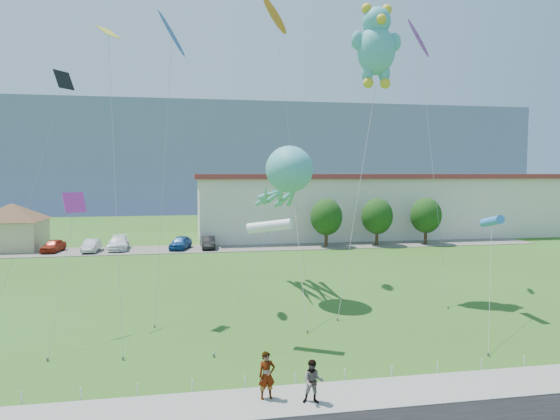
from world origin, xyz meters
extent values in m
plane|color=#345919|center=(0.00, 0.00, 0.00)|extent=(160.00, 160.00, 0.00)
cube|color=gray|center=(0.00, -2.75, 0.05)|extent=(80.00, 2.50, 0.10)
cube|color=#59544C|center=(0.00, 35.00, 0.03)|extent=(70.00, 6.00, 0.06)
cube|color=slate|center=(0.00, 120.00, 12.50)|extent=(160.00, 50.00, 25.00)
cube|color=#C2B685|center=(-24.00, 38.00, 1.60)|extent=(6.00, 6.00, 3.20)
pyramid|color=brown|center=(-24.00, 38.00, 4.10)|extent=(9.20, 9.20, 1.80)
cube|color=beige|center=(26.00, 44.00, 3.80)|extent=(60.00, 14.00, 7.60)
cube|color=maroon|center=(26.00, 44.00, 7.90)|extent=(61.00, 15.00, 0.60)
cylinder|color=white|center=(-11.00, -1.30, 0.25)|extent=(0.05, 0.05, 0.50)
cylinder|color=white|center=(-9.00, -1.30, 0.25)|extent=(0.05, 0.05, 0.50)
cylinder|color=white|center=(-7.00, -1.30, 0.25)|extent=(0.05, 0.05, 0.50)
cylinder|color=white|center=(-5.00, -1.30, 0.25)|extent=(0.05, 0.05, 0.50)
cylinder|color=white|center=(-3.00, -1.30, 0.25)|extent=(0.05, 0.05, 0.50)
cylinder|color=white|center=(-1.00, -1.30, 0.25)|extent=(0.05, 0.05, 0.50)
cylinder|color=white|center=(1.00, -1.30, 0.25)|extent=(0.05, 0.05, 0.50)
cylinder|color=white|center=(3.00, -1.30, 0.25)|extent=(0.05, 0.05, 0.50)
cylinder|color=white|center=(5.00, -1.30, 0.25)|extent=(0.05, 0.05, 0.50)
cylinder|color=white|center=(7.00, -1.30, 0.25)|extent=(0.05, 0.05, 0.50)
cylinder|color=white|center=(9.00, -1.30, 0.25)|extent=(0.05, 0.05, 0.50)
cylinder|color=#3F2B19|center=(10.00, 34.00, 1.10)|extent=(0.36, 0.36, 2.20)
ellipsoid|color=#14380F|center=(10.00, 34.00, 3.40)|extent=(3.60, 3.60, 4.14)
cylinder|color=#3F2B19|center=(16.00, 34.00, 1.10)|extent=(0.36, 0.36, 2.20)
ellipsoid|color=#14380F|center=(16.00, 34.00, 3.40)|extent=(3.60, 3.60, 4.14)
cylinder|color=#3F2B19|center=(22.00, 34.00, 1.10)|extent=(0.36, 0.36, 2.20)
ellipsoid|color=#14380F|center=(22.00, 34.00, 3.40)|extent=(3.60, 3.60, 4.14)
imported|color=gray|center=(-2.33, -2.51, 0.96)|extent=(0.68, 0.50, 1.73)
imported|color=gray|center=(-0.76, -3.14, 0.88)|extent=(0.87, 0.74, 1.55)
imported|color=#A12713|center=(-19.22, 35.31, 0.71)|extent=(2.13, 4.01, 1.30)
imported|color=#BABBC1|center=(-15.29, 34.64, 0.70)|extent=(1.51, 3.96, 1.29)
imported|color=white|center=(-12.70, 35.68, 0.79)|extent=(2.29, 5.10, 1.45)
imported|color=#1A4B90|center=(-6.11, 34.96, 0.77)|extent=(2.76, 4.46, 1.42)
imported|color=black|center=(-3.14, 34.83, 0.73)|extent=(1.45, 4.10, 1.35)
ellipsoid|color=teal|center=(1.25, 11.41, 8.53)|extent=(3.01, 3.91, 3.01)
sphere|color=white|center=(0.72, 10.23, 8.85)|extent=(0.47, 0.47, 0.47)
sphere|color=white|center=(1.79, 10.23, 8.85)|extent=(0.47, 0.47, 0.47)
cylinder|color=slate|center=(0.90, 4.75, 0.08)|extent=(0.10, 0.10, 0.16)
cylinder|color=gray|center=(1.08, 7.58, 3.95)|extent=(0.38, 5.68, 7.59)
ellipsoid|color=teal|center=(7.20, 11.97, 16.36)|extent=(2.55, 2.17, 3.19)
sphere|color=teal|center=(7.20, 11.97, 18.23)|extent=(1.87, 1.87, 1.87)
sphere|color=gold|center=(6.52, 11.97, 19.01)|extent=(0.69, 0.69, 0.69)
sphere|color=gold|center=(7.89, 11.97, 19.01)|extent=(0.69, 0.69, 0.69)
sphere|color=gold|center=(7.20, 11.19, 18.13)|extent=(0.69, 0.69, 0.69)
ellipsoid|color=teal|center=(5.93, 11.97, 16.95)|extent=(0.88, 0.63, 1.24)
ellipsoid|color=teal|center=(8.48, 11.97, 16.95)|extent=(0.88, 0.63, 1.24)
ellipsoid|color=teal|center=(6.61, 11.97, 14.89)|extent=(0.79, 0.69, 1.28)
ellipsoid|color=teal|center=(7.79, 11.97, 14.89)|extent=(0.79, 0.69, 1.28)
sphere|color=gold|center=(6.61, 11.78, 14.20)|extent=(0.69, 0.69, 0.69)
sphere|color=gold|center=(7.79, 11.78, 14.20)|extent=(0.69, 0.69, 0.69)
cylinder|color=slate|center=(3.07, 6.57, 0.08)|extent=(0.10, 0.10, 0.16)
cylinder|color=gray|center=(5.14, 9.27, 7.08)|extent=(4.16, 5.44, 13.85)
cone|color=blue|center=(-5.96, 12.13, 16.87)|extent=(1.80, 1.33, 1.33)
cylinder|color=slate|center=(-6.97, 7.11, 0.08)|extent=(0.10, 0.10, 0.16)
cylinder|color=gray|center=(-6.46, 9.62, 8.41)|extent=(1.04, 5.05, 16.52)
cube|color=gold|center=(-9.44, 10.23, 16.25)|extent=(1.29, 1.29, 0.86)
cylinder|color=slate|center=(-8.02, 2.56, 0.08)|extent=(0.10, 0.10, 0.16)
cylinder|color=gray|center=(-8.73, 6.40, 8.11)|extent=(1.45, 7.69, 15.90)
cylinder|color=#2D7ACC|center=(12.31, 6.39, 5.49)|extent=(0.50, 2.25, 0.87)
cylinder|color=slate|center=(8.22, 0.11, 0.08)|extent=(0.10, 0.10, 0.16)
cylinder|color=gray|center=(10.27, 3.25, 2.72)|extent=(4.12, 6.30, 5.15)
cone|color=purple|center=(11.83, 15.39, 18.27)|extent=(1.80, 1.33, 1.33)
cylinder|color=slate|center=(10.47, 7.79, 0.08)|extent=(0.10, 0.10, 0.16)
cylinder|color=gray|center=(11.15, 11.59, 9.12)|extent=(1.39, 7.63, 17.92)
cube|color=#DF31AC|center=(-10.92, 7.41, 6.77)|extent=(1.29, 1.29, 0.86)
cylinder|color=slate|center=(-11.28, 3.01, 0.08)|extent=(0.10, 0.10, 0.16)
cylinder|color=gray|center=(-11.10, 5.21, 3.36)|extent=(0.39, 4.42, 6.42)
cube|color=black|center=(-11.79, 9.79, 13.43)|extent=(1.29, 1.29, 0.86)
cylinder|color=gray|center=(-13.52, 8.64, 6.70)|extent=(3.48, 2.34, 13.08)
cone|color=orange|center=(1.61, 18.83, 20.40)|extent=(1.80, 1.33, 1.33)
cylinder|color=slate|center=(2.71, 12.29, 0.08)|extent=(0.10, 0.10, 0.16)
cylinder|color=gray|center=(2.16, 15.56, 10.18)|extent=(1.13, 6.56, 20.05)
cylinder|color=white|center=(-1.28, 3.52, 5.75)|extent=(0.50, 2.25, 0.87)
cylinder|color=slate|center=(-4.03, 2.20, 0.08)|extent=(0.10, 0.10, 0.16)
cylinder|color=gray|center=(-2.65, 2.86, 2.86)|extent=(2.78, 1.35, 5.40)
camera|label=1|loc=(-4.97, -19.90, 8.27)|focal=32.00mm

